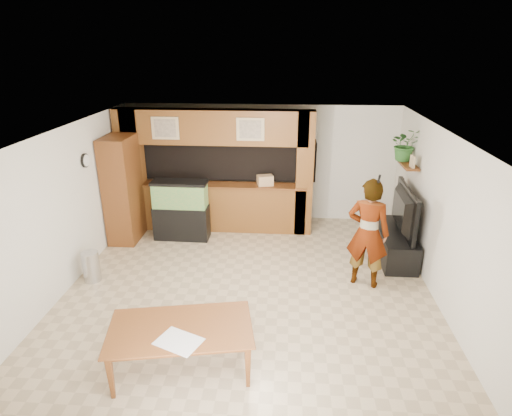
# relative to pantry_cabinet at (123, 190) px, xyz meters

# --- Properties ---
(floor) EXTENTS (6.50, 6.50, 0.00)m
(floor) POSITION_rel_pantry_cabinet_xyz_m (2.70, -1.85, -1.08)
(floor) COLOR tan
(floor) RESTS_ON ground
(ceiling) EXTENTS (6.50, 6.50, 0.00)m
(ceiling) POSITION_rel_pantry_cabinet_xyz_m (2.70, -1.85, 1.52)
(ceiling) COLOR white
(ceiling) RESTS_ON wall_back
(wall_back) EXTENTS (6.00, 0.00, 6.00)m
(wall_back) POSITION_rel_pantry_cabinet_xyz_m (2.70, 1.40, 0.22)
(wall_back) COLOR silver
(wall_back) RESTS_ON floor
(wall_left) EXTENTS (0.00, 6.50, 6.50)m
(wall_left) POSITION_rel_pantry_cabinet_xyz_m (-0.30, -1.85, 0.22)
(wall_left) COLOR silver
(wall_left) RESTS_ON floor
(wall_right) EXTENTS (0.00, 6.50, 6.50)m
(wall_right) POSITION_rel_pantry_cabinet_xyz_m (5.70, -1.85, 0.22)
(wall_right) COLOR silver
(wall_right) RESTS_ON floor
(partition) EXTENTS (4.20, 0.99, 2.60)m
(partition) POSITION_rel_pantry_cabinet_xyz_m (1.75, 0.79, 0.24)
(partition) COLOR brown
(partition) RESTS_ON floor
(wall_clock) EXTENTS (0.05, 0.25, 0.25)m
(wall_clock) POSITION_rel_pantry_cabinet_xyz_m (-0.27, -0.85, 0.82)
(wall_clock) COLOR black
(wall_clock) RESTS_ON wall_left
(wall_shelf) EXTENTS (0.25, 0.90, 0.04)m
(wall_shelf) POSITION_rel_pantry_cabinet_xyz_m (5.55, 0.10, 0.62)
(wall_shelf) COLOR brown
(wall_shelf) RESTS_ON wall_right
(pantry_cabinet) EXTENTS (0.54, 0.88, 2.15)m
(pantry_cabinet) POSITION_rel_pantry_cabinet_xyz_m (0.00, 0.00, 0.00)
(pantry_cabinet) COLOR brown
(pantry_cabinet) RESTS_ON floor
(trash_can) EXTENTS (0.29, 0.29, 0.53)m
(trash_can) POSITION_rel_pantry_cabinet_xyz_m (-0.01, -1.71, -0.81)
(trash_can) COLOR #B2B2B7
(trash_can) RESTS_ON floor
(aquarium) EXTENTS (1.12, 0.42, 1.25)m
(aquarium) POSITION_rel_pantry_cabinet_xyz_m (1.14, 0.10, -0.47)
(aquarium) COLOR black
(aquarium) RESTS_ON floor
(tv_stand) EXTENTS (0.59, 1.60, 0.53)m
(tv_stand) POSITION_rel_pantry_cabinet_xyz_m (5.35, -0.41, -0.81)
(tv_stand) COLOR black
(tv_stand) RESTS_ON floor
(television) EXTENTS (0.23, 1.49, 0.85)m
(television) POSITION_rel_pantry_cabinet_xyz_m (5.35, -0.41, -0.12)
(television) COLOR black
(television) RESTS_ON tv_stand
(photo_frame) EXTENTS (0.06, 0.17, 0.22)m
(photo_frame) POSITION_rel_pantry_cabinet_xyz_m (5.55, -0.23, 0.76)
(photo_frame) COLOR tan
(photo_frame) RESTS_ON wall_shelf
(potted_plant) EXTENTS (0.60, 0.54, 0.63)m
(potted_plant) POSITION_rel_pantry_cabinet_xyz_m (5.52, 0.26, 0.96)
(potted_plant) COLOR #2A6127
(potted_plant) RESTS_ON wall_shelf
(person) EXTENTS (0.79, 0.64, 1.87)m
(person) POSITION_rel_pantry_cabinet_xyz_m (4.63, -1.45, -0.14)
(person) COLOR #937D50
(person) RESTS_ON floor
(microphone) EXTENTS (0.04, 0.10, 0.16)m
(microphone) POSITION_rel_pantry_cabinet_xyz_m (4.68, -1.61, 0.84)
(microphone) COLOR black
(microphone) RESTS_ON person
(dining_table) EXTENTS (1.89, 1.28, 0.61)m
(dining_table) POSITION_rel_pantry_cabinet_xyz_m (2.05, -3.73, -0.77)
(dining_table) COLOR brown
(dining_table) RESTS_ON floor
(newspaper_a) EXTENTS (0.61, 0.54, 0.01)m
(newspaper_a) POSITION_rel_pantry_cabinet_xyz_m (2.09, -3.95, -0.46)
(newspaper_a) COLOR silver
(newspaper_a) RESTS_ON dining_table
(counter_box) EXTENTS (0.37, 0.30, 0.21)m
(counter_box) POSITION_rel_pantry_cabinet_xyz_m (2.84, 0.60, 0.07)
(counter_box) COLOR tan
(counter_box) RESTS_ON partition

